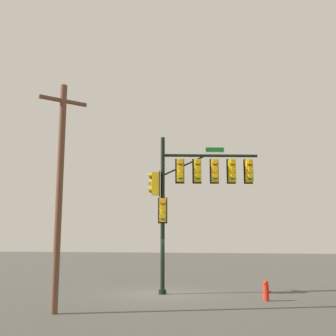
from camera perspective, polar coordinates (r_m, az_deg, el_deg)
The scene contains 4 objects.
ground_plane at distance 20.08m, azimuth -0.77°, elevation -16.89°, with size 120.00×120.00×0.00m, color #474640.
signal_pole_assembly at distance 20.12m, azimuth 3.46°, elevation -2.16°, with size 5.22×2.00×7.44m.
utility_pole at distance 15.32m, azimuth -14.66°, elevation -2.86°, with size 1.33×1.39×8.14m.
fire_hydrant at distance 18.28m, azimuth 13.28°, elevation -16.04°, with size 0.33×0.24×0.83m.
Camera 1 is at (4.52, -19.40, 2.49)m, focal length 44.50 mm.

